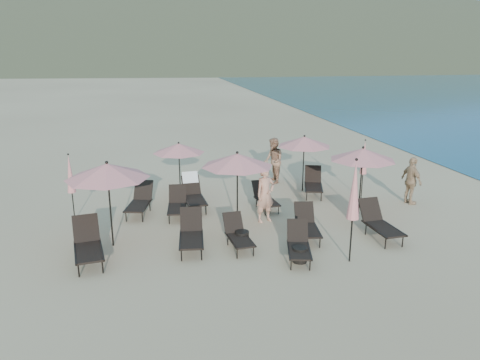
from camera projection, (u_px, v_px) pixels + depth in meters
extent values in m
plane|color=#D6BA8C|center=(292.00, 249.00, 13.26)|extent=(800.00, 800.00, 0.00)
cone|color=brown|center=(236.00, 10.00, 299.56)|extent=(690.00, 690.00, 55.00)
cone|color=brown|center=(395.00, 31.00, 357.04)|extent=(280.00, 280.00, 32.00)
cube|color=beige|center=(67.00, 23.00, 290.23)|extent=(18.00, 16.00, 38.00)
cube|color=black|center=(89.00, 252.00, 12.15)|extent=(0.87, 1.41, 0.06)
cube|color=black|center=(86.00, 228.00, 12.86)|extent=(0.75, 0.60, 0.69)
cylinder|color=black|center=(79.00, 270.00, 11.61)|extent=(0.04, 0.04, 0.38)
cylinder|color=black|center=(77.00, 252.00, 12.64)|extent=(0.04, 0.04, 0.38)
cylinder|color=black|center=(103.00, 266.00, 11.80)|extent=(0.04, 0.04, 0.38)
cylinder|color=black|center=(99.00, 249.00, 12.83)|extent=(0.04, 0.04, 0.38)
cube|color=black|center=(75.00, 253.00, 12.09)|extent=(0.26, 1.49, 0.04)
cube|color=black|center=(102.00, 249.00, 12.31)|extent=(0.26, 1.49, 0.04)
cube|color=black|center=(191.00, 240.00, 12.95)|extent=(0.78, 1.31, 0.05)
cube|color=black|center=(191.00, 219.00, 13.66)|extent=(0.69, 0.54, 0.64)
cylinder|color=black|center=(181.00, 255.00, 12.48)|extent=(0.04, 0.04, 0.35)
cylinder|color=black|center=(182.00, 239.00, 13.50)|extent=(0.04, 0.04, 0.35)
cylinder|color=black|center=(202.00, 254.00, 12.53)|extent=(0.04, 0.04, 0.35)
cylinder|color=black|center=(201.00, 238.00, 13.55)|extent=(0.04, 0.04, 0.35)
cube|color=black|center=(180.00, 240.00, 12.97)|extent=(0.20, 1.40, 0.04)
cube|color=black|center=(203.00, 239.00, 13.02)|extent=(0.20, 1.40, 0.04)
cube|color=black|center=(240.00, 240.00, 13.07)|extent=(0.65, 1.12, 0.04)
cube|color=black|center=(233.00, 222.00, 13.66)|extent=(0.59, 0.46, 0.56)
cylinder|color=black|center=(237.00, 253.00, 12.63)|extent=(0.03, 0.03, 0.31)
cylinder|color=black|center=(228.00, 240.00, 13.48)|extent=(0.03, 0.03, 0.31)
cylinder|color=black|center=(253.00, 251.00, 12.77)|extent=(0.03, 0.03, 0.31)
cylinder|color=black|center=(243.00, 238.00, 13.62)|extent=(0.03, 0.03, 0.31)
cube|color=black|center=(231.00, 241.00, 13.03)|extent=(0.14, 1.21, 0.04)
cube|color=black|center=(249.00, 238.00, 13.18)|extent=(0.14, 1.21, 0.04)
cube|color=black|center=(299.00, 251.00, 12.36)|extent=(0.84, 1.22, 0.05)
cube|color=black|center=(297.00, 231.00, 13.01)|extent=(0.66, 0.55, 0.58)
cylinder|color=black|center=(291.00, 265.00, 11.97)|extent=(0.03, 0.03, 0.32)
cylinder|color=black|center=(289.00, 249.00, 12.89)|extent=(0.03, 0.03, 0.32)
cylinder|color=black|center=(310.00, 265.00, 11.95)|extent=(0.03, 0.03, 0.32)
cylinder|color=black|center=(306.00, 249.00, 12.87)|extent=(0.03, 0.03, 0.32)
cube|color=black|center=(289.00, 250.00, 12.42)|extent=(0.35, 1.23, 0.04)
cube|color=black|center=(310.00, 250.00, 12.40)|extent=(0.35, 1.23, 0.04)
cube|color=black|center=(308.00, 230.00, 13.71)|extent=(0.78, 1.24, 0.05)
cube|color=black|center=(304.00, 212.00, 14.37)|extent=(0.66, 0.53, 0.59)
cylinder|color=black|center=(302.00, 243.00, 13.28)|extent=(0.03, 0.03, 0.33)
cylinder|color=black|center=(297.00, 230.00, 14.24)|extent=(0.03, 0.03, 0.33)
cylinder|color=black|center=(320.00, 242.00, 13.30)|extent=(0.03, 0.03, 0.33)
cylinder|color=black|center=(313.00, 229.00, 14.26)|extent=(0.03, 0.03, 0.33)
cube|color=black|center=(298.00, 230.00, 13.74)|extent=(0.26, 1.29, 0.04)
cube|color=black|center=(318.00, 229.00, 13.76)|extent=(0.26, 1.29, 0.04)
cube|color=black|center=(385.00, 229.00, 13.72)|extent=(0.72, 1.31, 0.05)
cube|color=black|center=(370.00, 209.00, 14.43)|extent=(0.68, 0.51, 0.66)
cylinder|color=black|center=(386.00, 243.00, 13.21)|extent=(0.04, 0.04, 0.36)
cylinder|color=black|center=(366.00, 229.00, 14.23)|extent=(0.04, 0.04, 0.36)
cylinder|color=black|center=(403.00, 241.00, 13.35)|extent=(0.04, 0.04, 0.36)
cylinder|color=black|center=(382.00, 227.00, 14.36)|extent=(0.04, 0.04, 0.36)
cube|color=black|center=(374.00, 229.00, 13.69)|extent=(0.11, 1.44, 0.04)
cube|color=black|center=(393.00, 227.00, 13.84)|extent=(0.11, 1.44, 0.04)
cube|color=black|center=(138.00, 206.00, 15.70)|extent=(0.94, 1.37, 0.05)
cube|color=black|center=(143.00, 190.00, 16.42)|extent=(0.74, 0.62, 0.64)
cylinder|color=black|center=(126.00, 217.00, 15.27)|extent=(0.04, 0.04, 0.35)
cylinder|color=black|center=(135.00, 206.00, 16.29)|extent=(0.04, 0.04, 0.35)
cylinder|color=black|center=(142.00, 217.00, 15.24)|extent=(0.04, 0.04, 0.35)
cylinder|color=black|center=(150.00, 206.00, 16.27)|extent=(0.04, 0.04, 0.35)
cube|color=black|center=(129.00, 205.00, 15.76)|extent=(0.39, 1.36, 0.04)
cube|color=black|center=(147.00, 205.00, 15.73)|extent=(0.39, 1.36, 0.04)
cube|color=black|center=(195.00, 200.00, 16.27)|extent=(0.72, 1.30, 0.05)
cube|color=black|center=(191.00, 185.00, 16.97)|extent=(0.68, 0.51, 0.65)
cylinder|color=black|center=(190.00, 211.00, 15.76)|extent=(0.04, 0.04, 0.36)
cylinder|color=black|center=(185.00, 201.00, 16.77)|extent=(0.04, 0.04, 0.36)
cylinder|color=black|center=(206.00, 210.00, 15.90)|extent=(0.04, 0.04, 0.36)
cylinder|color=black|center=(200.00, 200.00, 16.90)|extent=(0.04, 0.04, 0.36)
cube|color=black|center=(186.00, 200.00, 16.23)|extent=(0.12, 1.42, 0.04)
cube|color=black|center=(204.00, 199.00, 16.39)|extent=(0.12, 1.42, 0.04)
cube|color=white|center=(190.00, 177.00, 17.04)|extent=(0.58, 0.33, 0.39)
cube|color=black|center=(177.00, 209.00, 15.52)|extent=(0.72, 1.21, 0.05)
cube|color=black|center=(177.00, 194.00, 16.18)|extent=(0.64, 0.50, 0.59)
cylinder|color=black|center=(169.00, 219.00, 15.08)|extent=(0.03, 0.03, 0.33)
cylinder|color=black|center=(170.00, 209.00, 16.03)|extent=(0.03, 0.03, 0.33)
cylinder|color=black|center=(185.00, 219.00, 15.13)|extent=(0.03, 0.03, 0.33)
cylinder|color=black|center=(185.00, 208.00, 16.07)|extent=(0.03, 0.03, 0.33)
cube|color=black|center=(168.00, 208.00, 15.53)|extent=(0.18, 1.29, 0.04)
cube|color=black|center=(186.00, 208.00, 15.59)|extent=(0.18, 1.29, 0.04)
cube|color=black|center=(267.00, 202.00, 16.27)|extent=(0.66, 1.14, 0.05)
cube|color=black|center=(260.00, 188.00, 16.87)|extent=(0.60, 0.46, 0.57)
cylinder|color=black|center=(265.00, 211.00, 15.82)|extent=(0.03, 0.03, 0.31)
cylinder|color=black|center=(256.00, 203.00, 16.69)|extent=(0.03, 0.03, 0.31)
cylinder|color=black|center=(278.00, 210.00, 15.96)|extent=(0.03, 0.03, 0.31)
cylinder|color=black|center=(269.00, 201.00, 16.82)|extent=(0.03, 0.03, 0.31)
cube|color=black|center=(260.00, 202.00, 16.23)|extent=(0.14, 1.23, 0.04)
cube|color=black|center=(274.00, 200.00, 16.38)|extent=(0.14, 1.23, 0.04)
cube|color=black|center=(314.00, 187.00, 17.78)|extent=(0.99, 1.37, 0.05)
cube|color=black|center=(313.00, 174.00, 18.48)|extent=(0.75, 0.64, 0.64)
cylinder|color=black|center=(307.00, 196.00, 17.37)|extent=(0.04, 0.04, 0.35)
cylinder|color=black|center=(306.00, 188.00, 18.38)|extent=(0.04, 0.04, 0.35)
cylinder|color=black|center=(321.00, 196.00, 17.31)|extent=(0.04, 0.04, 0.35)
cylinder|color=black|center=(320.00, 188.00, 18.32)|extent=(0.04, 0.04, 0.35)
cube|color=black|center=(305.00, 187.00, 17.86)|extent=(0.47, 1.33, 0.04)
cube|color=black|center=(322.00, 187.00, 17.79)|extent=(0.47, 1.33, 0.04)
cylinder|color=black|center=(110.00, 207.00, 13.18)|extent=(0.05, 0.05, 2.34)
cone|color=tan|center=(107.00, 171.00, 12.88)|extent=(2.34, 2.34, 0.42)
sphere|color=black|center=(107.00, 162.00, 12.81)|extent=(0.09, 0.09, 0.09)
cylinder|color=black|center=(237.00, 191.00, 14.76)|extent=(0.05, 0.05, 2.25)
cone|color=tan|center=(237.00, 160.00, 14.47)|extent=(2.25, 2.25, 0.41)
sphere|color=black|center=(237.00, 153.00, 14.41)|extent=(0.09, 0.09, 0.09)
cylinder|color=black|center=(361.00, 183.00, 15.75)|extent=(0.05, 0.05, 2.20)
cone|color=tan|center=(363.00, 154.00, 15.47)|extent=(2.20, 2.20, 0.40)
sphere|color=black|center=(363.00, 147.00, 15.41)|extent=(0.08, 0.08, 0.08)
cylinder|color=black|center=(180.00, 171.00, 17.73)|extent=(0.04, 0.04, 1.95)
cone|color=tan|center=(179.00, 148.00, 17.49)|extent=(1.95, 1.95, 0.35)
sphere|color=black|center=(179.00, 143.00, 17.43)|extent=(0.07, 0.07, 0.07)
cylinder|color=black|center=(303.00, 165.00, 18.30)|extent=(0.04, 0.04, 2.09)
cone|color=tan|center=(304.00, 141.00, 18.03)|extent=(2.09, 2.09, 0.38)
sphere|color=black|center=(304.00, 136.00, 17.97)|extent=(0.08, 0.08, 0.08)
cylinder|color=black|center=(351.00, 240.00, 12.35)|extent=(0.04, 0.04, 1.22)
cone|color=tan|center=(354.00, 190.00, 11.96)|extent=(0.33, 0.33, 1.55)
sphere|color=black|center=(357.00, 159.00, 11.74)|extent=(0.08, 0.08, 0.08)
cylinder|color=black|center=(362.00, 186.00, 17.49)|extent=(0.04, 0.04, 0.98)
cone|color=tan|center=(364.00, 157.00, 17.19)|extent=(0.27, 0.27, 1.24)
sphere|color=black|center=(365.00, 140.00, 17.01)|extent=(0.06, 0.06, 0.06)
cylinder|color=black|center=(73.00, 206.00, 15.31)|extent=(0.04, 0.04, 0.97)
cone|color=tan|center=(70.00, 174.00, 15.00)|extent=(0.27, 0.27, 1.24)
sphere|color=black|center=(68.00, 154.00, 14.82)|extent=(0.06, 0.06, 0.06)
cylinder|color=black|center=(242.00, 238.00, 13.50)|extent=(0.40, 0.40, 0.41)
cylinder|color=black|center=(300.00, 255.00, 12.43)|extent=(0.39, 0.39, 0.41)
imported|color=tan|center=(265.00, 194.00, 15.12)|extent=(0.78, 0.64, 1.85)
imported|color=#A97757|center=(273.00, 161.00, 19.41)|extent=(0.75, 0.94, 1.90)
imported|color=tan|center=(411.00, 181.00, 16.83)|extent=(0.55, 1.06, 1.73)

